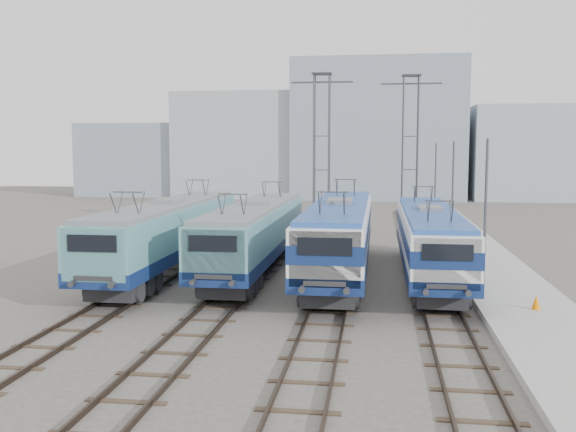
% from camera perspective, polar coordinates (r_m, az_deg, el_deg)
% --- Properties ---
extents(ground, '(160.00, 160.00, 0.00)m').
position_cam_1_polar(ground, '(26.52, -1.30, -8.36)').
color(ground, '#514C47').
extents(platform, '(4.00, 70.00, 0.30)m').
position_cam_1_polar(platform, '(34.49, 18.01, -5.03)').
color(platform, '#9E9E99').
rests_on(platform, ground).
extents(locomotive_far_left, '(2.91, 18.39, 3.46)m').
position_cam_1_polar(locomotive_far_left, '(34.25, -10.64, -1.29)').
color(locomotive_far_left, navy).
rests_on(locomotive_far_left, ground).
extents(locomotive_center_left, '(2.83, 17.90, 3.37)m').
position_cam_1_polar(locomotive_center_left, '(33.96, -2.94, -1.35)').
color(locomotive_center_left, navy).
rests_on(locomotive_center_left, ground).
extents(locomotive_center_right, '(2.96, 18.70, 3.52)m').
position_cam_1_polar(locomotive_center_right, '(32.86, 4.61, -1.35)').
color(locomotive_center_right, navy).
rests_on(locomotive_center_right, ground).
extents(locomotive_far_right, '(2.73, 17.24, 3.24)m').
position_cam_1_polar(locomotive_far_right, '(32.85, 12.46, -1.78)').
color(locomotive_far_right, navy).
rests_on(locomotive_far_right, ground).
extents(catenary_tower_west, '(4.50, 1.20, 12.00)m').
position_cam_1_polar(catenary_tower_west, '(47.53, 3.01, 6.08)').
color(catenary_tower_west, '#3F4247').
rests_on(catenary_tower_west, ground).
extents(catenary_tower_east, '(4.50, 1.20, 12.00)m').
position_cam_1_polar(catenary_tower_east, '(49.40, 10.79, 5.98)').
color(catenary_tower_east, '#3F4247').
rests_on(catenary_tower_east, ground).
extents(mast_front, '(0.12, 0.12, 7.00)m').
position_cam_1_polar(mast_front, '(27.88, 17.11, -0.60)').
color(mast_front, '#3F4247').
rests_on(mast_front, ground).
extents(mast_mid, '(0.12, 0.12, 7.00)m').
position_cam_1_polar(mast_mid, '(39.72, 14.41, 1.37)').
color(mast_mid, '#3F4247').
rests_on(mast_mid, ground).
extents(mast_rear, '(0.12, 0.12, 7.00)m').
position_cam_1_polar(mast_rear, '(51.63, 12.94, 2.44)').
color(mast_rear, '#3F4247').
rests_on(mast_rear, ground).
extents(safety_cone, '(0.34, 0.34, 0.58)m').
position_cam_1_polar(safety_cone, '(27.15, 21.19, -7.15)').
color(safety_cone, orange).
rests_on(safety_cone, platform).
extents(building_west, '(18.00, 12.00, 14.00)m').
position_cam_1_polar(building_west, '(89.22, -3.74, 6.27)').
color(building_west, '#99A2AA').
rests_on(building_west, ground).
extents(building_center, '(22.00, 14.00, 18.00)m').
position_cam_1_polar(building_center, '(87.38, 7.98, 7.54)').
color(building_center, gray).
rests_on(building_center, ground).
extents(building_east, '(16.00, 12.00, 12.00)m').
position_cam_1_polar(building_east, '(89.57, 20.91, 5.25)').
color(building_east, '#99A2AA').
rests_on(building_east, ground).
extents(building_far_west, '(14.00, 10.00, 10.00)m').
position_cam_1_polar(building_far_west, '(93.81, -13.38, 4.89)').
color(building_far_west, gray).
rests_on(building_far_west, ground).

